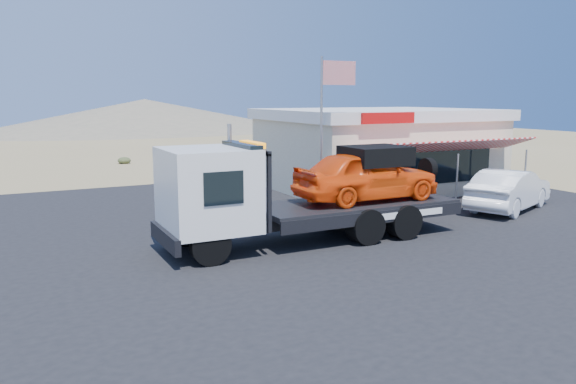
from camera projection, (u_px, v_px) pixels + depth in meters
name	position (u px, v px, depth m)	size (l,w,h in m)	color
ground	(256.00, 260.00, 15.79)	(120.00, 120.00, 0.00)	#957F54
asphalt_lot	(274.00, 230.00, 19.32)	(32.00, 24.00, 0.02)	black
tow_truck	(307.00, 188.00, 17.53)	(9.62, 2.85, 3.22)	black
white_sedan	(509.00, 190.00, 22.52)	(1.74, 5.00, 1.65)	white
jerky_store	(377.00, 148.00, 28.01)	(10.40, 9.97, 3.90)	beige
flagpole	(327.00, 117.00, 21.30)	(1.55, 0.10, 6.00)	#99999E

